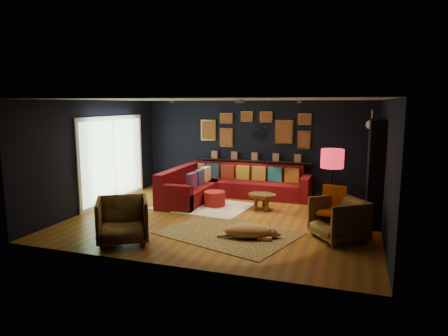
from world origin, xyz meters
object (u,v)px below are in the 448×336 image
(coffee_table, at_px, (263,197))
(armchair_left, at_px, (122,218))
(floor_lamp, at_px, (332,162))
(orange_chair, at_px, (333,207))
(sectional, at_px, (224,186))
(gold_stool, at_px, (108,215))
(pouf, at_px, (215,198))
(armchair_right, at_px, (339,217))
(dog, at_px, (248,228))

(coffee_table, xyz_separation_m, armchair_left, (-1.91, -3.01, 0.14))
(floor_lamp, bearing_deg, orange_chair, -79.77)
(sectional, xyz_separation_m, orange_chair, (2.94, -2.23, 0.25))
(gold_stool, xyz_separation_m, orange_chair, (4.42, 0.90, 0.33))
(pouf, relative_size, floor_lamp, 0.32)
(sectional, relative_size, armchair_right, 3.92)
(armchair_left, distance_m, orange_chair, 3.96)
(coffee_table, relative_size, floor_lamp, 0.50)
(armchair_left, distance_m, gold_stool, 1.12)
(sectional, relative_size, pouf, 6.49)
(armchair_left, xyz_separation_m, dog, (2.11, 0.91, -0.25))
(pouf, xyz_separation_m, floor_lamp, (2.82, -0.95, 1.17))
(pouf, distance_m, armchair_left, 3.05)
(armchair_right, distance_m, orange_chair, 0.30)
(coffee_table, bearing_deg, orange_chair, -39.26)
(sectional, xyz_separation_m, armchair_left, (-0.66, -3.86, 0.14))
(armchair_left, bearing_deg, orange_chair, -7.52)
(armchair_left, height_order, orange_chair, orange_chair)
(floor_lamp, bearing_deg, pouf, 161.32)
(armchair_left, relative_size, armchair_right, 1.05)
(orange_chair, bearing_deg, armchair_right, -52.79)
(pouf, xyz_separation_m, gold_stool, (-1.54, -2.22, 0.04))
(coffee_table, distance_m, armchair_left, 3.57)
(armchair_left, height_order, gold_stool, armchair_left)
(floor_lamp, xyz_separation_m, dog, (-1.42, -1.09, -1.17))
(pouf, height_order, armchair_left, armchair_left)
(dog, bearing_deg, floor_lamp, 24.66)
(gold_stool, bearing_deg, pouf, 55.28)
(sectional, xyz_separation_m, gold_stool, (-1.48, -3.12, -0.08))
(floor_lamp, bearing_deg, coffee_table, 148.03)
(armchair_right, bearing_deg, armchair_left, -106.29)
(pouf, bearing_deg, sectional, 93.65)
(pouf, relative_size, gold_stool, 1.09)
(pouf, xyz_separation_m, dog, (1.39, -2.04, 0.00))
(coffee_table, relative_size, armchair_left, 0.88)
(pouf, relative_size, armchair_left, 0.57)
(armchair_right, xyz_separation_m, gold_stool, (-4.54, -0.66, -0.19))
(orange_chair, height_order, dog, orange_chair)
(coffee_table, height_order, dog, dog)
(dog, bearing_deg, armchair_left, -169.38)
(armchair_left, relative_size, gold_stool, 1.89)
(floor_lamp, relative_size, dog, 1.35)
(dog, bearing_deg, sectional, 103.48)
(floor_lamp, bearing_deg, dog, -142.60)
(orange_chair, bearing_deg, armchair_left, -145.94)
(armchair_right, bearing_deg, orange_chair, 170.74)
(coffee_table, height_order, armchair_left, armchair_left)
(pouf, bearing_deg, armchair_left, -103.72)
(coffee_table, bearing_deg, armchair_right, -41.77)
(pouf, distance_m, orange_chair, 3.19)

